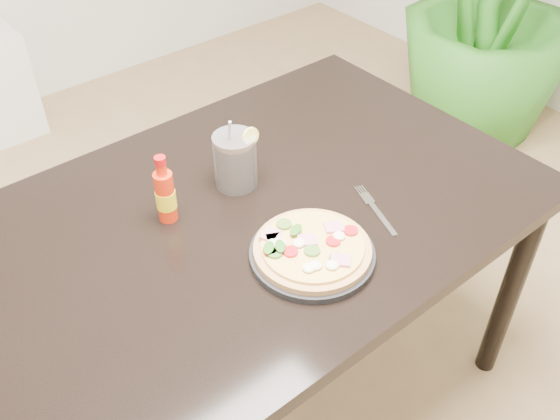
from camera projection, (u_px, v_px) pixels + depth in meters
floor at (329, 377)px, 1.99m from camera, size 4.50×4.50×0.00m
dining_table at (249, 236)px, 1.51m from camera, size 1.40×0.90×0.75m
plate at (312, 254)px, 1.34m from camera, size 0.27×0.27×0.02m
pizza at (311, 248)px, 1.32m from camera, size 0.25×0.25×0.03m
hot_sauce_bottle at (165, 195)px, 1.39m from camera, size 0.05×0.05×0.17m
cola_cup at (235, 161)px, 1.50m from camera, size 0.11×0.10×0.19m
fork at (375, 209)px, 1.46m from camera, size 0.08×0.18×0.00m
plant_pot at (471, 109)px, 3.01m from camera, size 0.28×0.28×0.22m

